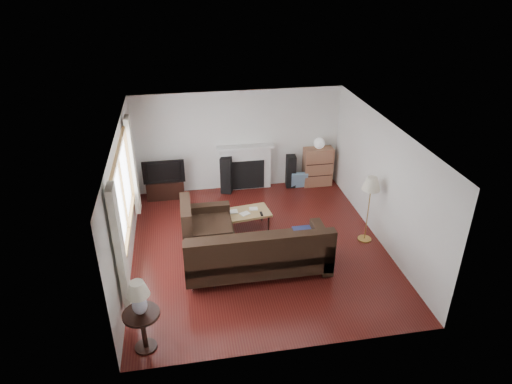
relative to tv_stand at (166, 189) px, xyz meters
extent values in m
cube|color=#511612|center=(1.84, -2.50, -0.22)|extent=(5.10, 5.60, 0.04)
cube|color=white|center=(1.84, -2.50, 2.28)|extent=(5.10, 5.60, 0.04)
cube|color=white|center=(1.84, 0.25, 1.03)|extent=(5.00, 0.04, 2.50)
cube|color=white|center=(1.84, -5.25, 1.03)|extent=(5.00, 0.04, 2.50)
cube|color=white|center=(-0.66, -2.50, 1.03)|extent=(0.04, 5.50, 2.50)
cube|color=white|center=(4.34, -2.50, 1.03)|extent=(0.04, 5.50, 2.50)
cube|color=brown|center=(-0.61, -2.70, 1.33)|extent=(0.12, 2.74, 1.54)
cube|color=silver|center=(-0.56, -4.22, 1.18)|extent=(0.10, 0.35, 2.10)
cube|color=silver|center=(-0.56, -1.18, 1.18)|extent=(0.10, 0.35, 2.10)
cube|color=white|center=(1.99, 0.14, 0.35)|extent=(1.40, 0.26, 1.15)
cube|color=black|center=(0.00, 0.00, 0.00)|extent=(0.89, 0.40, 0.44)
imported|color=black|center=(0.00, 0.00, 0.50)|extent=(0.98, 0.13, 0.56)
cube|color=black|center=(1.50, 0.03, 0.24)|extent=(0.35, 0.38, 0.93)
cube|color=black|center=(3.13, 0.05, 0.19)|extent=(0.25, 0.30, 0.83)
cube|color=#986246|center=(3.82, 0.03, 0.27)|extent=(0.72, 0.34, 0.99)
sphere|color=white|center=(3.82, 0.03, 0.91)|extent=(0.27, 0.27, 0.27)
cube|color=black|center=(1.67, -3.26, 0.24)|extent=(2.88, 2.11, 0.93)
cube|color=#9F7F4C|center=(1.66, -1.78, -0.01)|extent=(1.15, 0.73, 0.42)
cube|color=black|center=(0.62, -2.47, -0.02)|extent=(0.51, 0.51, 0.40)
cube|color=#B88F40|center=(4.06, -2.62, 0.50)|extent=(0.46, 0.46, 1.44)
cube|color=black|center=(-0.31, -4.83, 0.12)|extent=(0.54, 0.54, 0.68)
cube|color=silver|center=(-0.31, -4.83, 0.73)|extent=(0.34, 0.34, 0.55)
camera|label=1|loc=(0.46, -10.06, 5.05)|focal=32.00mm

